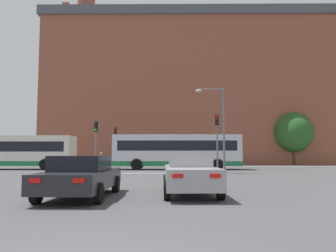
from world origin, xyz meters
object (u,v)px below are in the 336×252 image
at_px(car_saloon_left, 81,176).
at_px(traffic_light_near_right, 217,134).
at_px(car_roadster_right, 190,175).
at_px(traffic_light_far_right, 209,144).
at_px(bus_crossing_lead, 177,151).
at_px(traffic_light_far_left, 115,140).
at_px(street_lamp_junction, 218,119).
at_px(traffic_light_near_left, 96,138).
at_px(pedestrian_waiting, 101,158).
at_px(pedestrian_walking_east, 212,157).
at_px(bus_crossing_trailing, 14,151).

bearing_deg(car_saloon_left, traffic_light_near_right, 64.80).
bearing_deg(car_roadster_right, traffic_light_far_right, 80.31).
xyz_separation_m(bus_crossing_lead, traffic_light_far_left, (-6.81, 6.61, 1.25)).
relative_size(traffic_light_far_left, street_lamp_junction, 0.67).
distance_m(bus_crossing_lead, traffic_light_near_left, 8.11).
height_order(traffic_light_far_right, pedestrian_waiting, traffic_light_far_right).
height_order(car_roadster_right, traffic_light_near_left, traffic_light_near_left).
distance_m(traffic_light_near_right, traffic_light_far_right, 11.75).
distance_m(car_roadster_right, bus_crossing_lead, 18.10).
bearing_deg(pedestrian_waiting, traffic_light_far_left, -38.93).
relative_size(traffic_light_far_left, traffic_light_near_right, 0.99).
height_order(bus_crossing_lead, traffic_light_near_right, traffic_light_near_right).
bearing_deg(traffic_light_far_right, pedestrian_walking_east, 37.74).
bearing_deg(street_lamp_junction, traffic_light_far_left, 130.53).
bearing_deg(car_saloon_left, traffic_light_far_left, 97.74).
relative_size(traffic_light_near_left, street_lamp_junction, 0.60).
xyz_separation_m(bus_crossing_lead, traffic_light_near_right, (3.00, -5.20, 1.27)).
relative_size(car_roadster_right, bus_crossing_trailing, 0.43).
bearing_deg(pedestrian_waiting, car_saloon_left, -109.74).
xyz_separation_m(car_roadster_right, bus_crossing_lead, (-0.15, 18.07, 1.00)).
xyz_separation_m(car_saloon_left, pedestrian_walking_east, (7.74, 25.73, 0.34)).
height_order(car_roadster_right, traffic_light_near_right, traffic_light_near_right).
relative_size(bus_crossing_lead, bus_crossing_trailing, 1.06).
bearing_deg(car_roadster_right, pedestrian_waiting, 107.52).
relative_size(traffic_light_far_right, street_lamp_junction, 0.56).
xyz_separation_m(bus_crossing_lead, traffic_light_near_left, (-6.38, -4.92, 0.98)).
relative_size(bus_crossing_lead, traffic_light_near_left, 2.92).
relative_size(car_roadster_right, pedestrian_waiting, 2.91).
bearing_deg(traffic_light_far_left, traffic_light_near_right, -50.27).
height_order(traffic_light_far_left, pedestrian_waiting, traffic_light_far_left).
xyz_separation_m(traffic_light_near_left, pedestrian_walking_east, (10.48, 11.75, -1.61)).
bearing_deg(car_roadster_right, traffic_light_far_left, 104.28).
distance_m(traffic_light_far_right, traffic_light_near_left, 15.24).
distance_m(traffic_light_near_left, street_lamp_junction, 9.61).
xyz_separation_m(traffic_light_near_left, pedestrian_waiting, (-2.06, 11.78, -1.74)).
bearing_deg(street_lamp_junction, car_saloon_left, -116.00).
bearing_deg(pedestrian_waiting, car_roadster_right, -101.28).
relative_size(car_saloon_left, pedestrian_waiting, 2.96).
xyz_separation_m(bus_crossing_lead, street_lamp_junction, (3.13, -5.02, 2.40)).
distance_m(car_saloon_left, traffic_light_far_right, 26.52).
xyz_separation_m(car_saloon_left, traffic_light_far_left, (-3.17, 25.51, 2.22)).
height_order(traffic_light_near_right, traffic_light_far_right, traffic_light_near_right).
bearing_deg(traffic_light_near_right, pedestrian_walking_east, 84.76).
relative_size(car_roadster_right, traffic_light_near_right, 1.05).
xyz_separation_m(traffic_light_near_right, street_lamp_junction, (0.13, 0.18, 1.12)).
height_order(bus_crossing_lead, traffic_light_far_left, traffic_light_far_left).
height_order(car_saloon_left, traffic_light_far_left, traffic_light_far_left).
distance_m(car_saloon_left, traffic_light_near_right, 15.39).
xyz_separation_m(car_saloon_left, street_lamp_junction, (6.77, 13.88, 3.36)).
xyz_separation_m(bus_crossing_lead, pedestrian_walking_east, (4.10, 6.83, -0.63)).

